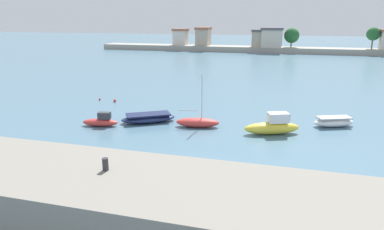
# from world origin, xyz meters

# --- Properties ---
(ground_plane) EXTENTS (400.00, 400.00, 0.00)m
(ground_plane) POSITION_xyz_m (0.00, 0.00, 0.00)
(ground_plane) COLOR slate
(seawall_embankment) EXTENTS (77.39, 6.54, 2.72)m
(seawall_embankment) POSITION_xyz_m (0.00, -6.99, 1.36)
(seawall_embankment) COLOR gray
(seawall_embankment) RESTS_ON ground
(mooring_bollard) EXTENTS (0.31, 0.31, 0.64)m
(mooring_bollard) POSITION_xyz_m (-3.05, -6.60, 3.04)
(mooring_bollard) COLOR #2D2D33
(mooring_bollard) RESTS_ON seawall_embankment
(moored_boat_0) EXTENTS (3.59, 1.70, 1.38)m
(moored_boat_0) POSITION_xyz_m (-11.81, 7.98, 0.47)
(moored_boat_0) COLOR #C63833
(moored_boat_0) RESTS_ON ground
(moored_boat_1) EXTENTS (5.72, 4.66, 0.87)m
(moored_boat_1) POSITION_xyz_m (-7.90, 10.49, 0.41)
(moored_boat_1) COLOR navy
(moored_boat_1) RESTS_ON ground
(moored_boat_2) EXTENTS (4.31, 2.05, 5.15)m
(moored_boat_2) POSITION_xyz_m (-2.72, 10.24, 0.47)
(moored_boat_2) COLOR #C63833
(moored_boat_2) RESTS_ON ground
(moored_boat_3) EXTENTS (5.21, 3.15, 1.96)m
(moored_boat_3) POSITION_xyz_m (4.37, 10.03, 0.72)
(moored_boat_3) COLOR yellow
(moored_boat_3) RESTS_ON ground
(moored_boat_4) EXTENTS (4.25, 2.93, 0.95)m
(moored_boat_4) POSITION_xyz_m (9.89, 13.98, 0.45)
(moored_boat_4) COLOR white
(moored_boat_4) RESTS_ON ground
(mooring_buoy_0) EXTENTS (0.25, 0.25, 0.25)m
(mooring_buoy_0) POSITION_xyz_m (-17.69, 17.94, 0.13)
(mooring_buoy_0) COLOR red
(mooring_buoy_0) RESTS_ON ground
(mooring_buoy_1) EXTENTS (0.36, 0.36, 0.36)m
(mooring_buoy_1) POSITION_xyz_m (-15.34, 17.53, 0.18)
(mooring_buoy_1) COLOR red
(mooring_buoy_1) RESTS_ON ground
(distant_shoreline) EXTENTS (110.69, 7.38, 7.60)m
(distant_shoreline) POSITION_xyz_m (-0.07, 89.86, 2.16)
(distant_shoreline) COLOR #9E998C
(distant_shoreline) RESTS_ON ground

